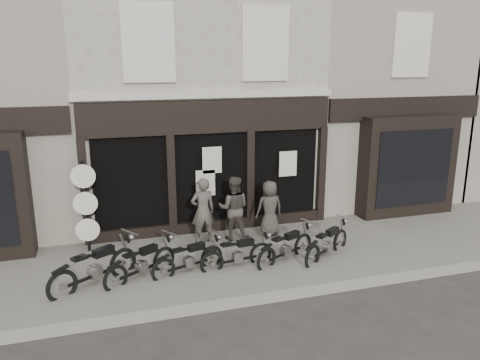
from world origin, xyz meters
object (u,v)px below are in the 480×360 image
object	(u,v)px
advert_sign_post	(86,210)
man_centre	(234,208)
man_right	(269,208)
motorcycle_0	(95,270)
motorcycle_5	(327,246)
motorcycle_4	(286,250)
man_left	(203,211)
motorcycle_2	(189,261)
motorcycle_1	(142,266)
motorcycle_3	(238,256)

from	to	relation	value
advert_sign_post	man_centre	bearing A→B (deg)	0.81
man_centre	man_right	world-z (taller)	man_centre
motorcycle_0	motorcycle_5	world-z (taller)	motorcycle_0
motorcycle_4	man_centre	size ratio (longest dim) A/B	1.03
man_left	motorcycle_0	bearing A→B (deg)	26.91
motorcycle_2	man_centre	xyz separation A→B (m)	(1.58, 1.67, 0.65)
man_left	motorcycle_2	bearing A→B (deg)	62.97
motorcycle_5	man_centre	size ratio (longest dim) A/B	0.99
motorcycle_5	motorcycle_1	bearing A→B (deg)	145.00
motorcycle_0	man_left	bearing A→B (deg)	-2.42
motorcycle_5	man_right	distance (m)	2.10
motorcycle_3	man_centre	distance (m)	1.89
man_right	motorcycle_0	bearing A→B (deg)	15.95
motorcycle_3	advert_sign_post	world-z (taller)	advert_sign_post
motorcycle_1	motorcycle_3	bearing A→B (deg)	-34.07
man_left	man_right	distance (m)	1.92
motorcycle_1	motorcycle_5	xyz separation A→B (m)	(4.64, -0.18, -0.00)
motorcycle_1	motorcycle_3	xyz separation A→B (m)	(2.29, -0.08, -0.02)
motorcycle_2	man_right	bearing A→B (deg)	13.67
man_left	advert_sign_post	distance (m)	3.02
man_left	advert_sign_post	world-z (taller)	advert_sign_post
motorcycle_1	motorcycle_4	distance (m)	3.55
motorcycle_3	advert_sign_post	xyz separation A→B (m)	(-3.47, 1.99, 0.87)
motorcycle_3	man_centre	xyz separation A→B (m)	(0.39, 1.73, 0.65)
motorcycle_4	motorcycle_5	xyz separation A→B (m)	(1.10, -0.10, 0.00)
motorcycle_2	man_right	xyz separation A→B (m)	(2.63, 1.66, 0.55)
man_right	advert_sign_post	size ratio (longest dim) A/B	0.63
advert_sign_post	motorcycle_2	bearing A→B (deg)	-35.54
man_left	man_centre	size ratio (longest dim) A/B	1.02
man_centre	advert_sign_post	bearing A→B (deg)	15.93
motorcycle_1	motorcycle_4	bearing A→B (deg)	-33.43
man_left	man_centre	xyz separation A→B (m)	(0.87, 0.03, -0.02)
motorcycle_4	man_left	bearing A→B (deg)	109.77
motorcycle_5	man_left	xyz separation A→B (m)	(-2.83, 1.80, 0.65)
motorcycle_3	advert_sign_post	distance (m)	4.09
man_centre	motorcycle_3	bearing A→B (deg)	96.96
motorcycle_0	man_left	size ratio (longest dim) A/B	1.10
motorcycle_5	man_right	size ratio (longest dim) A/B	1.12
motorcycle_0	man_left	xyz separation A→B (m)	(2.84, 1.67, 0.60)
motorcycle_3	advert_sign_post	bearing A→B (deg)	141.98
motorcycle_1	man_centre	xyz separation A→B (m)	(2.68, 1.65, 0.63)
motorcycle_4	motorcycle_5	world-z (taller)	motorcycle_5
motorcycle_4	man_left	world-z (taller)	man_left
motorcycle_4	man_right	xyz separation A→B (m)	(0.19, 1.72, 0.54)
motorcycle_0	advert_sign_post	distance (m)	2.13
motorcycle_2	motorcycle_4	world-z (taller)	motorcycle_4
man_left	man_centre	bearing A→B (deg)	178.54
motorcycle_3	motorcycle_2	bearing A→B (deg)	169.12
motorcycle_4	advert_sign_post	distance (m)	5.20
motorcycle_1	motorcycle_3	world-z (taller)	motorcycle_1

